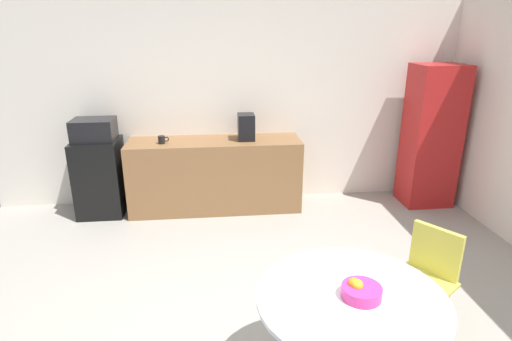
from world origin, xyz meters
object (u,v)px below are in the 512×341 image
at_px(microwave, 94,130).
at_px(fruit_bowl, 361,291).
at_px(mini_fridge, 100,177).
at_px(coffee_maker, 246,127).
at_px(locker_cabinet, 431,137).
at_px(chair_yellow, 428,269).
at_px(round_table, 350,316).
at_px(mug_white, 162,140).

relative_size(microwave, fruit_bowl, 2.05).
distance_m(mini_fridge, coffee_maker, 1.91).
bearing_deg(coffee_maker, locker_cabinet, -2.43).
bearing_deg(locker_cabinet, chair_yellow, -117.08).
relative_size(chair_yellow, fruit_bowl, 3.55).
xyz_separation_m(round_table, coffee_maker, (-0.36, 3.02, 0.44)).
bearing_deg(fruit_bowl, locker_cabinet, 56.41).
xyz_separation_m(locker_cabinet, coffee_maker, (-2.36, 0.10, 0.16)).
height_order(chair_yellow, coffee_maker, coffee_maker).
distance_m(microwave, round_table, 3.75).
bearing_deg(coffee_maker, mug_white, -175.65).
bearing_deg(mini_fridge, round_table, -54.23).
relative_size(mini_fridge, mug_white, 7.28).
relative_size(mini_fridge, microwave, 1.96).
distance_m(microwave, coffee_maker, 1.81).
height_order(round_table, fruit_bowl, fruit_bowl).
bearing_deg(coffee_maker, round_table, -83.12).
bearing_deg(microwave, locker_cabinet, -1.37).
xyz_separation_m(fruit_bowl, coffee_maker, (-0.41, 3.03, 0.26)).
bearing_deg(fruit_bowl, coffee_maker, 97.68).
distance_m(mini_fridge, microwave, 0.60).
bearing_deg(round_table, coffee_maker, 96.88).
xyz_separation_m(microwave, fruit_bowl, (2.22, -3.03, -0.27)).
height_order(locker_cabinet, fruit_bowl, locker_cabinet).
xyz_separation_m(locker_cabinet, mug_white, (-3.38, 0.02, 0.05)).
relative_size(fruit_bowl, mug_white, 1.81).
relative_size(chair_yellow, coffee_maker, 2.59).
bearing_deg(locker_cabinet, mini_fridge, 178.63).
xyz_separation_m(fruit_bowl, mug_white, (-1.43, 2.95, 0.15)).
distance_m(microwave, fruit_bowl, 3.77).
relative_size(round_table, fruit_bowl, 4.78).
relative_size(locker_cabinet, fruit_bowl, 7.70).
height_order(fruit_bowl, mug_white, mug_white).
distance_m(fruit_bowl, mug_white, 3.29).
height_order(mini_fridge, coffee_maker, coffee_maker).
relative_size(locker_cabinet, mug_white, 13.96).
distance_m(round_table, chair_yellow, 0.98).
bearing_deg(chair_yellow, round_table, -144.09).
distance_m(locker_cabinet, chair_yellow, 2.66).
bearing_deg(microwave, fruit_bowl, -53.78).
distance_m(mini_fridge, round_table, 3.73).
xyz_separation_m(microwave, mug_white, (0.79, -0.08, -0.12)).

